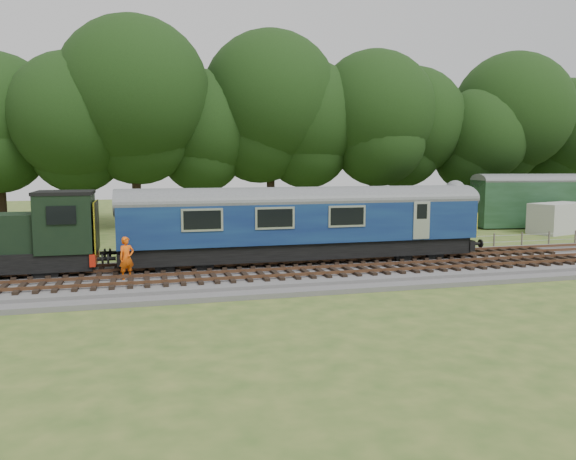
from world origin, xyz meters
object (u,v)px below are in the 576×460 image
object	(u,v)px
shunter_loco	(1,240)
caravan	(559,218)
parked_coach	(575,198)
worker	(127,258)
dmu_railcar	(304,218)

from	to	relation	value
shunter_loco	caravan	size ratio (longest dim) A/B	1.90
parked_coach	caravan	distance (m)	5.47
shunter_loco	worker	size ratio (longest dim) A/B	4.83
dmu_railcar	shunter_loco	distance (m)	13.94
parked_coach	caravan	xyz separation A→B (m)	(-4.23, -3.22, -1.29)
shunter_loco	caravan	xyz separation A→B (m)	(36.79, 8.99, -0.83)
dmu_railcar	caravan	bearing A→B (deg)	21.47
shunter_loco	caravan	world-z (taller)	shunter_loco
worker	shunter_loco	bearing A→B (deg)	131.72
caravan	dmu_railcar	bearing A→B (deg)	-176.00
shunter_loco	parked_coach	size ratio (longest dim) A/B	0.52
dmu_railcar	parked_coach	size ratio (longest dim) A/B	1.05
caravan	parked_coach	bearing A→B (deg)	19.80
dmu_railcar	parked_coach	bearing A→B (deg)	24.27
worker	parked_coach	world-z (taller)	parked_coach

